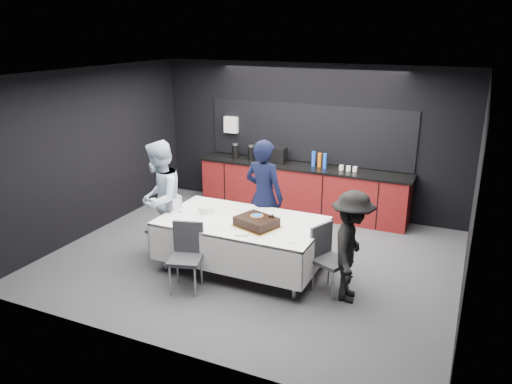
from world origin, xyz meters
TOP-DOWN VIEW (x-y plane):
  - ground at (0.00, 0.00)m, footprint 6.00×6.00m
  - room_shell at (0.00, 0.00)m, footprint 6.04×5.04m
  - kitchenette at (-0.02, 2.22)m, footprint 4.10×0.64m
  - party_table at (0.00, -0.40)m, footprint 2.32×1.32m
  - cake_assembly at (0.30, -0.55)m, footprint 0.68×0.62m
  - plate_stack at (-0.62, -0.33)m, footprint 0.25×0.25m
  - loose_plate_near at (-0.36, -0.81)m, footprint 0.20×0.20m
  - loose_plate_right_a at (0.83, -0.18)m, footprint 0.22×0.22m
  - loose_plate_right_b at (0.93, -0.80)m, footprint 0.18×0.18m
  - loose_plate_far at (0.13, -0.06)m, footprint 0.21×0.21m
  - fork_pile at (0.24, -0.90)m, footprint 0.19×0.15m
  - champagne_flute at (-0.98, -0.48)m, footprint 0.06×0.06m
  - chair_left at (-1.26, -0.44)m, footprint 0.51×0.51m
  - chair_right at (1.30, -0.47)m, footprint 0.55×0.55m
  - chair_near at (-0.44, -1.19)m, footprint 0.52×0.52m
  - person_center at (0.02, 0.36)m, footprint 0.72×0.53m
  - person_left at (-1.37, -0.44)m, footprint 0.88×1.02m
  - person_right at (1.65, -0.58)m, footprint 0.67×1.02m

SIDE VIEW (x-z plane):
  - ground at x=0.00m, z-range 0.00..0.00m
  - chair_left at x=-1.26m, z-range 0.07..1.00m
  - chair_right at x=1.30m, z-range 0.07..1.00m
  - chair_near at x=-0.44m, z-range 0.07..1.00m
  - kitchenette at x=-0.02m, z-range -0.48..1.57m
  - party_table at x=0.00m, z-range 0.25..1.03m
  - person_right at x=1.65m, z-range 0.00..1.49m
  - loose_plate_near at x=-0.36m, z-range 0.78..0.79m
  - loose_plate_right_a at x=0.83m, z-range 0.78..0.79m
  - loose_plate_right_b at x=0.93m, z-range 0.78..0.79m
  - loose_plate_far at x=0.13m, z-range 0.78..0.79m
  - fork_pile at x=0.24m, z-range 0.78..0.81m
  - plate_stack at x=-0.62m, z-range 0.78..0.88m
  - cake_assembly at x=0.30m, z-range 0.76..0.94m
  - person_center at x=0.02m, z-range 0.00..1.81m
  - person_left at x=-1.37m, z-range 0.00..1.81m
  - champagne_flute at x=-0.98m, z-range 0.83..1.05m
  - room_shell at x=0.00m, z-range 0.45..3.27m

